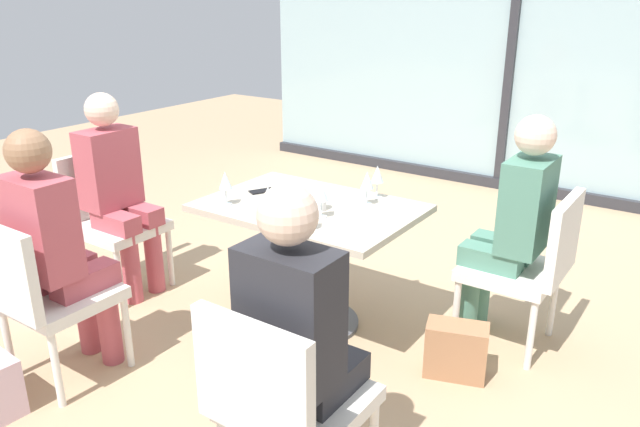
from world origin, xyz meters
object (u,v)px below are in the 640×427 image
at_px(person_far_right, 513,221).
at_px(wine_glass_4, 268,197).
at_px(dining_table_main, 310,241).
at_px(wine_glass_0, 321,193).
at_px(chair_side_end, 109,213).
at_px(chair_front_right, 282,399).
at_px(chair_front_left, 41,291).
at_px(wine_glass_5, 225,181).
at_px(wine_glass_3, 307,204).
at_px(person_side_end, 117,186).
at_px(handbag_2, 31,290).
at_px(wine_glass_1, 377,175).
at_px(chair_far_right, 530,262).
at_px(cell_phone_on_table, 262,191).
at_px(handbag_0, 456,350).
at_px(wine_glass_2, 367,181).
at_px(person_front_right, 300,334).
at_px(coffee_cup, 319,202).
at_px(person_front_left, 56,243).

distance_m(person_far_right, wine_glass_4, 1.27).
height_order(dining_table_main, wine_glass_0, wine_glass_0).
bearing_deg(chair_side_end, chair_front_right, -22.83).
bearing_deg(wine_glass_4, chair_front_left, -129.41).
relative_size(dining_table_main, wine_glass_5, 6.18).
bearing_deg(dining_table_main, wine_glass_3, -56.07).
bearing_deg(wine_glass_3, person_side_end, -179.97).
bearing_deg(handbag_2, wine_glass_0, 21.81).
bearing_deg(wine_glass_5, chair_side_end, -176.65).
bearing_deg(wine_glass_5, dining_table_main, 33.63).
height_order(wine_glass_1, wine_glass_3, same).
bearing_deg(chair_front_left, wine_glass_1, 57.27).
bearing_deg(wine_glass_4, wine_glass_3, 4.62).
bearing_deg(handbag_2, chair_far_right, 25.17).
bearing_deg(cell_phone_on_table, person_far_right, 45.73).
relative_size(dining_table_main, wine_glass_1, 6.18).
height_order(chair_front_right, handbag_2, chair_front_right).
height_order(person_side_end, handbag_0, person_side_end).
xyz_separation_m(chair_front_left, wine_glass_0, (0.88, 1.05, 0.37)).
height_order(wine_glass_1, wine_glass_2, same).
height_order(person_front_right, wine_glass_0, person_front_right).
xyz_separation_m(person_far_right, person_front_right, (-0.25, -1.52, 0.00)).
height_order(chair_side_end, wine_glass_5, wine_glass_5).
bearing_deg(coffee_cup, wine_glass_1, 66.55).
height_order(person_front_left, wine_glass_3, person_front_left).
bearing_deg(person_front_left, wine_glass_4, 46.67).
bearing_deg(wine_glass_4, cell_phone_on_table, 133.51).
distance_m(dining_table_main, wine_glass_2, 0.46).
bearing_deg(wine_glass_1, chair_front_left, -122.73).
bearing_deg(person_front_left, handbag_0, 33.37).
bearing_deg(handbag_2, wine_glass_4, 17.53).
height_order(person_side_end, handbag_2, person_side_end).
relative_size(person_front_right, coffee_cup, 14.00).
xyz_separation_m(person_far_right, wine_glass_0, (-0.81, -0.58, 0.16)).
xyz_separation_m(person_front_left, cell_phone_on_table, (0.36, 1.09, 0.03)).
relative_size(person_far_right, person_front_left, 1.00).
xyz_separation_m(chair_side_end, handbag_2, (-0.13, -0.52, -0.36)).
distance_m(chair_front_right, person_far_right, 1.66).
distance_m(chair_far_right, wine_glass_3, 1.21).
bearing_deg(person_side_end, handbag_2, -114.43).
distance_m(person_front_right, handbag_2, 2.26).
bearing_deg(person_front_right, person_front_left, 180.00).
xyz_separation_m(wine_glass_1, coffee_cup, (-0.15, -0.35, -0.09)).
relative_size(person_far_right, wine_glass_2, 6.81).
bearing_deg(coffee_cup, person_front_left, -128.02).
bearing_deg(person_front_left, chair_far_right, 40.30).
bearing_deg(coffee_cup, person_side_end, -168.29).
relative_size(chair_front_right, coffee_cup, 9.67).
bearing_deg(chair_front_right, chair_side_end, 157.17).
distance_m(wine_glass_1, wine_glass_4, 0.69).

